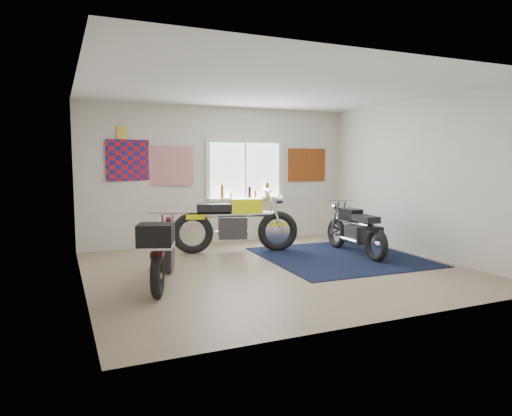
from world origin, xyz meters
name	(u,v)px	position (x,y,z in m)	size (l,w,h in m)	color
ground	(276,269)	(0.00, 0.00, 0.00)	(5.50, 5.50, 0.00)	#9E896B
room_shell	(276,161)	(0.00, 0.00, 1.64)	(5.50, 5.50, 5.50)	white
navy_rug	(340,257)	(1.37, 0.32, 0.01)	(2.50, 2.60, 0.01)	black
window_assembly	(245,174)	(0.50, 2.47, 1.37)	(1.66, 0.17, 1.26)	white
oil_bottles	(250,191)	(0.57, 2.40, 1.03)	(1.07, 0.09, 0.30)	#8C4C14
flag_display	(122,132)	(-1.90, 2.48, 2.15)	(1.60, 0.10, 1.17)	red
triumph_poster	(307,165)	(1.95, 2.48, 1.55)	(0.90, 0.03, 0.70)	#A54C14
yellow_triumph	(235,224)	(-0.11, 1.45, 0.51)	(2.24, 0.84, 1.15)	black
black_chrome_bike	(355,231)	(1.75, 0.41, 0.41)	(0.56, 1.84, 0.94)	black
maroon_tourer	(162,251)	(-1.80, -0.32, 0.48)	(0.90, 1.79, 0.93)	black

